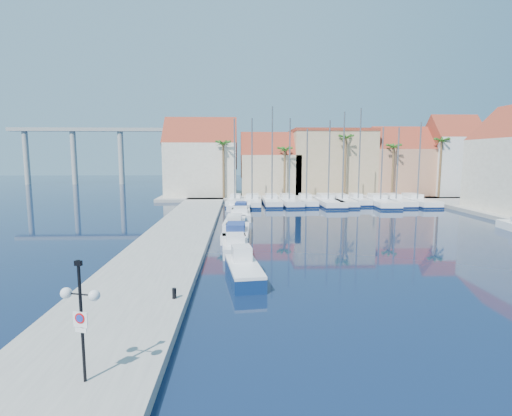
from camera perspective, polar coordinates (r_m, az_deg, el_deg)
The scene contains 35 objects.
ground at distance 24.68m, azimuth 5.73°, elevation -10.01°, with size 260.00×260.00×0.00m, color black.
quay_west at distance 37.90m, azimuth -10.85°, elevation -3.52°, with size 6.00×77.00×0.50m, color gray.
shore_north at distance 72.90m, azimuth 8.24°, elevation 1.79°, with size 54.00×16.00×0.50m, color gray.
lamp_post at distance 13.39m, azimuth -23.79°, elevation -12.29°, with size 1.27×0.60×3.85m.
bollard at distance 20.24m, azimuth -11.60°, elevation -11.85°, with size 0.21×0.21×0.52m, color black.
fishing_boat at distance 24.25m, azimuth -1.77°, elevation -8.77°, with size 2.44×5.49×1.86m.
motorboat_west_0 at distance 31.39m, azimuth -3.01°, elevation -5.21°, with size 2.27×6.23×1.40m.
motorboat_west_1 at distance 36.56m, azimuth -2.84°, elevation -3.39°, with size 2.61×7.24×1.40m.
motorboat_west_2 at distance 41.58m, azimuth -3.04°, elevation -2.06°, with size 2.39×6.54×1.40m.
motorboat_west_3 at distance 47.59m, azimuth -2.24°, elevation -0.84°, with size 2.28×7.13×1.40m.
motorboat_west_4 at distance 52.55m, azimuth -2.11°, elevation -0.05°, with size 2.55×6.57×1.40m.
motorboat_west_5 at distance 55.90m, azimuth -2.66°, elevation 0.40°, with size 2.95×7.24×1.40m.
motorboat_west_6 at distance 62.48m, azimuth -2.74°, elevation 1.15°, with size 2.24×5.62×1.40m.
sailboat_0 at distance 60.12m, azimuth -2.99°, elevation 1.01°, with size 2.80×8.31×12.78m.
sailboat_1 at distance 59.99m, azimuth -0.55°, elevation 0.97°, with size 3.25×10.49×12.79m.
sailboat_2 at distance 60.16m, azimuth 2.25°, elevation 1.02°, with size 2.52×9.38×14.49m.
sailboat_3 at distance 60.44m, azimuth 4.66°, elevation 1.00°, with size 3.51×10.25×12.82m.
sailboat_4 at distance 60.83m, azimuth 7.12°, elevation 1.00°, with size 2.53×9.14×11.32m.
sailboat_5 at distance 61.09m, azimuth 10.12°, elevation 0.95°, with size 3.32×11.85×12.51m.
sailboat_6 at distance 61.68m, azimuth 12.06°, elevation 0.99°, with size 2.79×10.28×13.75m.
sailboat_7 at distance 63.17m, azimuth 14.25°, elevation 1.14°, with size 2.34×8.17×14.40m.
sailboat_8 at distance 62.68m, azimuth 17.17°, elevation 0.89°, with size 3.78×12.00×11.51m.
sailboat_9 at distance 64.10m, azimuth 19.15°, elevation 0.96°, with size 2.84×10.48×11.50m.
sailboat_10 at distance 65.25m, azimuth 21.79°, elevation 0.94°, with size 3.23×11.29×12.31m.
building_0 at distance 70.61m, azimuth -7.79°, elevation 6.71°, with size 12.30×9.00×13.50m.
building_1 at distance 70.53m, azimuth 2.03°, elevation 5.78°, with size 10.30×8.00×11.00m.
building_2 at distance 73.17m, azimuth 10.65°, elevation 6.47°, with size 14.20×10.20×11.50m.
building_3 at distance 75.83m, azimuth 19.73°, elevation 5.89°, with size 10.30×8.00×12.00m.
building_4 at distance 78.74m, azimuth 26.16°, elevation 6.42°, with size 8.30×8.00×14.00m.
palm_0 at distance 65.37m, azimuth -4.71°, elevation 8.94°, with size 2.60×2.60×10.15m.
palm_1 at distance 65.72m, azimuth 4.14°, elevation 8.12°, with size 2.60×2.60×9.15m.
palm_2 at distance 67.62m, azimuth 12.72°, elevation 9.53°, with size 2.60×2.60×11.15m.
palm_3 at distance 70.07m, azimuth 19.08°, elevation 8.07°, with size 2.60×2.60×9.65m.
palm_4 at distance 73.37m, azimuth 25.00°, elevation 8.48°, with size 2.60×2.60×10.65m.
viaduct at distance 111.21m, azimuth -21.32°, elevation 8.46°, with size 48.00×2.20×14.45m.
Camera 1 is at (-3.39, -23.30, 7.41)m, focal length 28.00 mm.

